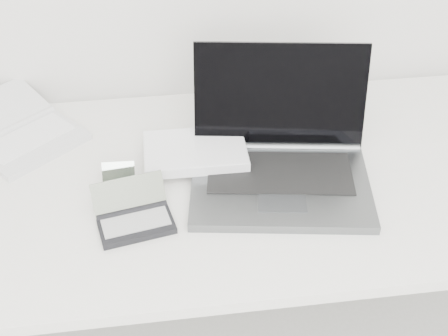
{
  "coord_description": "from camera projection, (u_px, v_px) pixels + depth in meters",
  "views": [
    {
      "loc": [
        -0.18,
        0.36,
        1.73
      ],
      "look_at": [
        -0.03,
        1.51,
        0.79
      ],
      "focal_mm": 50.0,
      "sensor_mm": 36.0,
      "label": 1
    }
  ],
  "objects": [
    {
      "name": "palmtop_charcoal",
      "position": [
        134.0,
        218.0,
        1.42
      ],
      "size": [
        0.19,
        0.17,
        0.08
      ],
      "rotation": [
        0.0,
        0.0,
        0.2
      ],
      "color": "black",
      "rests_on": "desk"
    },
    {
      "name": "netbook_open_white",
      "position": [
        22.0,
        134.0,
        1.68
      ],
      "size": [
        0.41,
        0.42,
        0.06
      ],
      "rotation": [
        0.0,
        0.0,
        0.69
      ],
      "color": "silver",
      "rests_on": "desk"
    },
    {
      "name": "laptop_large",
      "position": [
        261.0,
        158.0,
        1.54
      ],
      "size": [
        0.57,
        0.43,
        0.29
      ],
      "rotation": [
        0.0,
        0.0,
        -0.15
      ],
      "color": "#56595B",
      "rests_on": "desk"
    },
    {
      "name": "pda_silver",
      "position": [
        119.0,
        188.0,
        1.51
      ],
      "size": [
        0.08,
        0.1,
        0.06
      ],
      "rotation": [
        0.0,
        0.0,
        -0.05
      ],
      "color": "silver",
      "rests_on": "desk"
    },
    {
      "name": "desk",
      "position": [
        234.0,
        190.0,
        1.59
      ],
      "size": [
        1.6,
        0.8,
        0.73
      ],
      "color": "white",
      "rests_on": "ground"
    }
  ]
}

